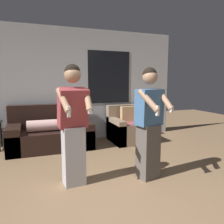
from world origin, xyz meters
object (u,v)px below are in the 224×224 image
Objects in this scene: couch at (51,134)px; armchair at (128,128)px; person_left at (73,125)px; person_right at (149,123)px.

couch is 1.82m from armchair.
person_left is at bearing -131.97° from armchair.
armchair is at bearing 74.05° from person_right.
armchair is 0.54× the size of person_right.
couch is 1.06× the size of person_right.
person_left reaches higher than couch.
person_left is 1.09m from person_right.
armchair is (1.82, -0.08, -0.00)m from couch.
person_right is at bearing -105.95° from armchair.
couch is 2.47m from person_right.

